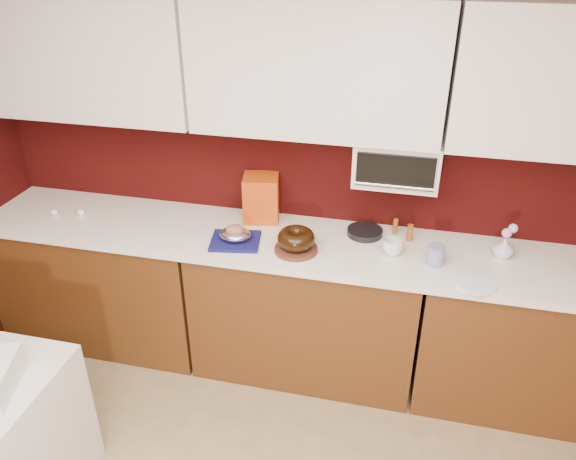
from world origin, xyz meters
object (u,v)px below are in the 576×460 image
(toaster_oven, at_px, (397,160))
(foil_ham_nest, at_px, (235,234))
(blue_jar, at_px, (436,255))
(coffee_mug, at_px, (393,246))
(pandoro_box, at_px, (261,198))
(flower_vase, at_px, (504,247))
(bundt_cake, at_px, (296,238))

(toaster_oven, bearing_deg, foil_ham_nest, -162.55)
(toaster_oven, xyz_separation_m, blue_jar, (0.25, -0.24, -0.42))
(toaster_oven, xyz_separation_m, coffee_mug, (0.03, -0.19, -0.42))
(coffee_mug, bearing_deg, blue_jar, -12.44)
(pandoro_box, distance_m, flower_vase, 1.40)
(pandoro_box, bearing_deg, bundt_cake, -59.68)
(blue_jar, bearing_deg, toaster_oven, 136.75)
(bundt_cake, distance_m, blue_jar, 0.75)
(toaster_oven, height_order, coffee_mug, toaster_oven)
(bundt_cake, xyz_separation_m, blue_jar, (0.75, 0.04, -0.02))
(pandoro_box, bearing_deg, coffee_mug, -27.54)
(bundt_cake, distance_m, coffee_mug, 0.53)
(blue_jar, bearing_deg, pandoro_box, 164.48)
(foil_ham_nest, bearing_deg, coffee_mug, 5.05)
(blue_jar, bearing_deg, bundt_cake, -177.09)
(blue_jar, xyz_separation_m, flower_vase, (0.36, 0.16, 0.01))
(foil_ham_nest, xyz_separation_m, flower_vase, (1.46, 0.19, 0.01))
(bundt_cake, height_order, foil_ham_nest, bundt_cake)
(foil_ham_nest, height_order, pandoro_box, pandoro_box)
(coffee_mug, xyz_separation_m, blue_jar, (0.23, -0.05, 0.00))
(toaster_oven, relative_size, coffee_mug, 4.28)
(toaster_oven, xyz_separation_m, pandoro_box, (-0.78, 0.05, -0.33))
(bundt_cake, bearing_deg, pandoro_box, 131.49)
(toaster_oven, height_order, foil_ham_nest, toaster_oven)
(bundt_cake, height_order, pandoro_box, pandoro_box)
(foil_ham_nest, bearing_deg, flower_vase, 7.33)
(bundt_cake, bearing_deg, flower_vase, 10.20)
(pandoro_box, xyz_separation_m, flower_vase, (1.39, -0.13, -0.08))
(bundt_cake, distance_m, foil_ham_nest, 0.36)
(foil_ham_nest, relative_size, flower_vase, 1.39)
(blue_jar, bearing_deg, coffee_mug, 167.56)
(pandoro_box, xyz_separation_m, coffee_mug, (0.81, -0.24, -0.09))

